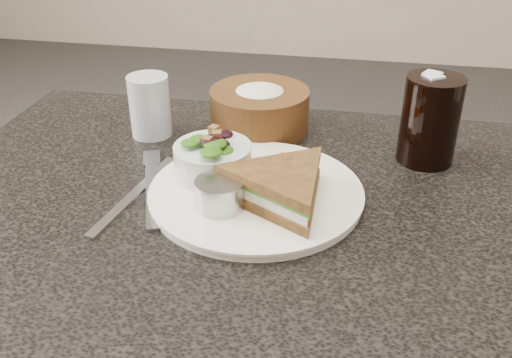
{
  "coord_description": "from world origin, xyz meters",
  "views": [
    {
      "loc": [
        0.12,
        -0.66,
        1.18
      ],
      "look_at": [
        -0.01,
        0.01,
        0.78
      ],
      "focal_mm": 40.0,
      "sensor_mm": 36.0,
      "label": 1
    }
  ],
  "objects_px": {
    "dinner_plate": "(256,193)",
    "sandwich": "(281,187)",
    "salad_bowl": "(213,155)",
    "cola_glass": "(430,116)",
    "water_glass": "(150,106)",
    "dressing_ramekin": "(220,194)",
    "bread_basket": "(260,103)"
  },
  "relations": [
    {
      "from": "sandwich",
      "to": "water_glass",
      "type": "height_order",
      "value": "water_glass"
    },
    {
      "from": "salad_bowl",
      "to": "bread_basket",
      "type": "bearing_deg",
      "value": 80.97
    },
    {
      "from": "bread_basket",
      "to": "salad_bowl",
      "type": "bearing_deg",
      "value": -99.03
    },
    {
      "from": "salad_bowl",
      "to": "sandwich",
      "type": "bearing_deg",
      "value": -27.79
    },
    {
      "from": "dressing_ramekin",
      "to": "water_glass",
      "type": "distance_m",
      "value": 0.29
    },
    {
      "from": "salad_bowl",
      "to": "water_glass",
      "type": "height_order",
      "value": "water_glass"
    },
    {
      "from": "cola_glass",
      "to": "water_glass",
      "type": "distance_m",
      "value": 0.46
    },
    {
      "from": "sandwich",
      "to": "salad_bowl",
      "type": "relative_size",
      "value": 1.63
    },
    {
      "from": "dinner_plate",
      "to": "water_glass",
      "type": "height_order",
      "value": "water_glass"
    },
    {
      "from": "salad_bowl",
      "to": "water_glass",
      "type": "bearing_deg",
      "value": 136.09
    },
    {
      "from": "sandwich",
      "to": "salad_bowl",
      "type": "distance_m",
      "value": 0.12
    },
    {
      "from": "dinner_plate",
      "to": "salad_bowl",
      "type": "relative_size",
      "value": 2.64
    },
    {
      "from": "dinner_plate",
      "to": "dressing_ramekin",
      "type": "height_order",
      "value": "dressing_ramekin"
    },
    {
      "from": "dinner_plate",
      "to": "sandwich",
      "type": "distance_m",
      "value": 0.06
    },
    {
      "from": "salad_bowl",
      "to": "bread_basket",
      "type": "distance_m",
      "value": 0.2
    },
    {
      "from": "sandwich",
      "to": "water_glass",
      "type": "bearing_deg",
      "value": 171.59
    },
    {
      "from": "bread_basket",
      "to": "water_glass",
      "type": "relative_size",
      "value": 1.65
    },
    {
      "from": "dressing_ramekin",
      "to": "dinner_plate",
      "type": "bearing_deg",
      "value": 53.85
    },
    {
      "from": "dinner_plate",
      "to": "cola_glass",
      "type": "xyz_separation_m",
      "value": [
        0.24,
        0.16,
        0.07
      ]
    },
    {
      "from": "dinner_plate",
      "to": "sandwich",
      "type": "relative_size",
      "value": 1.62
    },
    {
      "from": "water_glass",
      "to": "sandwich",
      "type": "bearing_deg",
      "value": -37.86
    },
    {
      "from": "dressing_ramekin",
      "to": "cola_glass",
      "type": "bearing_deg",
      "value": 37.67
    },
    {
      "from": "dressing_ramekin",
      "to": "cola_glass",
      "type": "distance_m",
      "value": 0.36
    },
    {
      "from": "dinner_plate",
      "to": "salad_bowl",
      "type": "distance_m",
      "value": 0.09
    },
    {
      "from": "dinner_plate",
      "to": "dressing_ramekin",
      "type": "xyz_separation_m",
      "value": [
        -0.04,
        -0.05,
        0.03
      ]
    },
    {
      "from": "dressing_ramekin",
      "to": "cola_glass",
      "type": "height_order",
      "value": "cola_glass"
    },
    {
      "from": "salad_bowl",
      "to": "cola_glass",
      "type": "bearing_deg",
      "value": 23.26
    },
    {
      "from": "sandwich",
      "to": "cola_glass",
      "type": "distance_m",
      "value": 0.28
    },
    {
      "from": "dressing_ramekin",
      "to": "salad_bowl",
      "type": "bearing_deg",
      "value": 110.39
    },
    {
      "from": "bread_basket",
      "to": "sandwich",
      "type": "bearing_deg",
      "value": -73.26
    },
    {
      "from": "water_glass",
      "to": "dressing_ramekin",
      "type": "bearing_deg",
      "value": -51.58
    },
    {
      "from": "dinner_plate",
      "to": "dressing_ramekin",
      "type": "distance_m",
      "value": 0.07
    }
  ]
}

